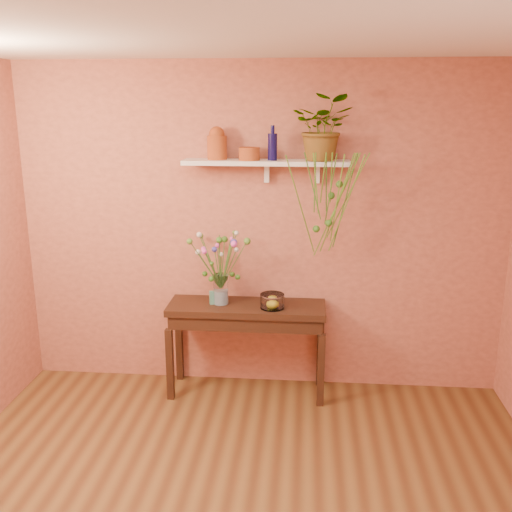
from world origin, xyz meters
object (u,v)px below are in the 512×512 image
object	(u,v)px
sideboard	(247,318)
blue_bottle	(273,146)
spider_plant	(324,127)
glass_vase	(221,291)
bouquet	(220,252)
terracotta_jug	(217,144)
glass_bowl	(272,302)

from	to	relation	value
sideboard	blue_bottle	distance (m)	1.40
spider_plant	glass_vase	size ratio (longest dim) A/B	2.01
glass_vase	bouquet	size ratio (longest dim) A/B	0.49
terracotta_jug	spider_plant	distance (m)	0.83
terracotta_jug	glass_vase	size ratio (longest dim) A/B	1.03
sideboard	spider_plant	size ratio (longest dim) A/B	2.56
blue_bottle	glass_vase	world-z (taller)	blue_bottle
terracotta_jug	blue_bottle	world-z (taller)	blue_bottle
glass_vase	glass_bowl	distance (m)	0.43
sideboard	terracotta_jug	bearing A→B (deg)	155.05
spider_plant	sideboard	bearing A→B (deg)	-170.93
blue_bottle	spider_plant	xyz separation A→B (m)	(0.39, 0.02, 0.14)
terracotta_jug	spider_plant	world-z (taller)	spider_plant
terracotta_jug	blue_bottle	bearing A→B (deg)	-4.47
blue_bottle	bouquet	distance (m)	0.93
blue_bottle	glass_vase	bearing A→B (deg)	-170.13
glass_vase	glass_bowl	world-z (taller)	glass_vase
glass_bowl	glass_vase	bearing A→B (deg)	171.37
bouquet	glass_bowl	size ratio (longest dim) A/B	2.64
blue_bottle	glass_bowl	size ratio (longest dim) A/B	1.38
glass_vase	bouquet	distance (m)	0.33
glass_vase	glass_bowl	xyz separation A→B (m)	(0.42, -0.06, -0.05)
bouquet	glass_bowl	world-z (taller)	bouquet
terracotta_jug	blue_bottle	size ratio (longest dim) A/B	0.96
glass_bowl	spider_plant	bearing A→B (deg)	22.07
blue_bottle	glass_vase	xyz separation A→B (m)	(-0.41, -0.07, -1.16)
terracotta_jug	sideboard	bearing A→B (deg)	-24.95
bouquet	glass_bowl	bearing A→B (deg)	-8.10
terracotta_jug	glass_bowl	xyz separation A→B (m)	(0.45, -0.17, -1.23)
spider_plant	blue_bottle	bearing A→B (deg)	-177.61
blue_bottle	sideboard	bearing A→B (deg)	-158.63
blue_bottle	glass_bowl	world-z (taller)	blue_bottle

